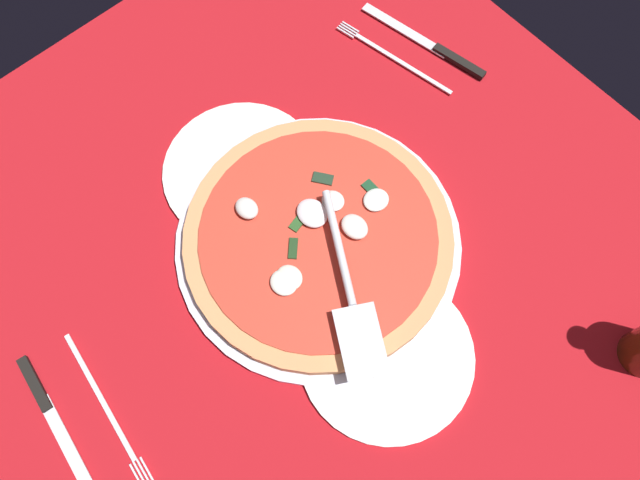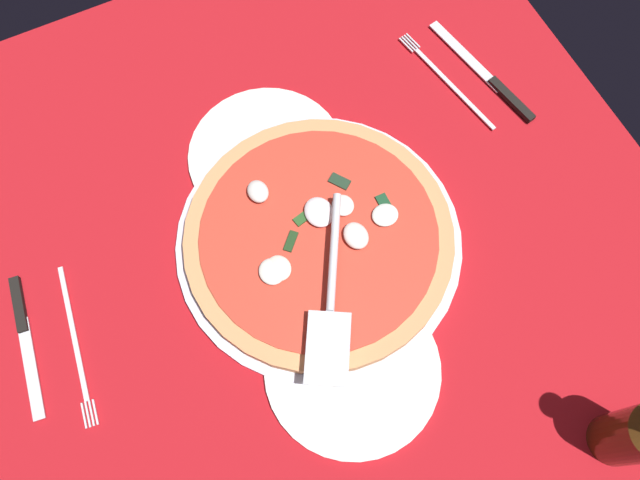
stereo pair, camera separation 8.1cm
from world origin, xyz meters
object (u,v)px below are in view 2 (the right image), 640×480
place_setting_far (469,81)px  pizza_server (331,294)px  dinner_plate_left (266,155)px  pizza (320,240)px  place_setting_near (50,339)px  dinner_plate_right (350,371)px

place_setting_far → pizza_server: bearing=111.8°
dinner_plate_left → pizza: bearing=3.2°
pizza_server → place_setting_near: pizza_server is taller
pizza_server → place_setting_far: (-20.77, 32.19, -4.47)cm
place_setting_near → place_setting_far: size_ratio=1.03×
pizza_server → place_setting_far: pizza_server is taller
dinner_plate_left → place_setting_far: size_ratio=1.01×
pizza → dinner_plate_left: bearing=-176.8°
dinner_plate_right → place_setting_near: bearing=-122.0°
pizza → place_setting_far: size_ratio=1.63×
dinner_plate_right → dinner_plate_left: bearing=174.4°
dinner_plate_left → dinner_plate_right: same height
pizza → pizza_server: pizza_server is taller
dinner_plate_left → dinner_plate_right: 30.81cm
place_setting_near → place_setting_far: (-9.72, 64.52, 0.01)cm
place_setting_near → place_setting_far: same height
pizza_server → place_setting_near: 34.46cm
dinner_plate_left → place_setting_near: bearing=-71.4°
dinner_plate_right → place_setting_near: (-19.29, -30.82, -0.14)cm
dinner_plate_right → place_setting_far: bearing=130.7°
dinner_plate_right → pizza: pizza is taller
pizza → place_setting_near: bearing=-95.5°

